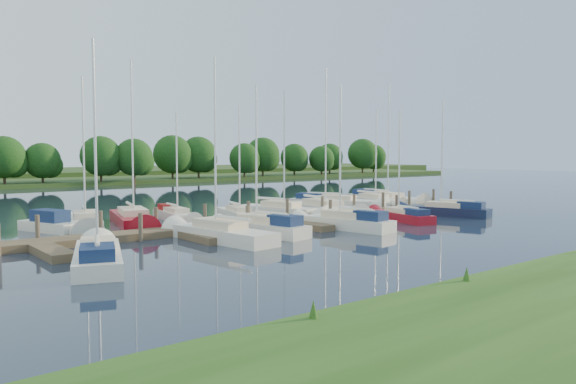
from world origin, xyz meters
TOP-DOWN VIEW (x-y plane):
  - ground at (0.00, 0.00)m, footprint 260.00×260.00m
  - dock at (0.00, 7.31)m, footprint 40.00×6.00m
  - mooring_pilings at (0.00, 8.43)m, footprint 38.24×2.84m
  - far_shore at (0.00, 75.00)m, footprint 180.00×30.00m
  - treeline at (0.53, 61.92)m, footprint 143.98×10.02m
  - motorboat at (-13.52, 13.85)m, footprint 2.97×5.29m
  - sailboat_n_2 at (-11.17, 14.68)m, footprint 3.74×8.14m
  - sailboat_n_3 at (-8.27, 13.64)m, footprint 4.02×9.13m
  - sailboat_n_4 at (-4.59, 14.55)m, footprint 2.14×6.47m
  - sailboat_n_5 at (-0.50, 12.36)m, footprint 3.04×6.90m
  - sailboat_n_6 at (3.12, 11.80)m, footprint 3.69×7.87m
  - sailboat_n_7 at (6.70, 10.82)m, footprint 3.52×9.63m
  - sailboat_n_8 at (11.72, 14.76)m, footprint 5.45×8.86m
  - sailboat_n_9 at (15.74, 13.72)m, footprint 2.22×7.33m
  - sailboat_n_10 at (18.24, 14.56)m, footprint 2.78×9.67m
  - sailboat_s_0 at (-15.02, 1.70)m, footprint 4.15×8.06m
  - sailboat_s_1 at (-7.28, 4.13)m, footprint 2.90×8.34m
  - sailboat_s_2 at (-4.03, 4.54)m, footprint 2.76×7.26m
  - sailboat_s_3 at (1.73, 3.26)m, footprint 2.80×7.44m
  - sailboat_s_4 at (8.02, 3.87)m, footprint 2.78×6.56m
  - sailboat_s_5 at (13.43, 3.90)m, footprint 3.48×7.38m

SIDE VIEW (x-z plane):
  - ground at x=0.00m, z-range 0.00..0.00m
  - dock at x=0.00m, z-range 0.00..0.40m
  - sailboat_n_5 at x=-0.50m, z-range -4.11..4.65m
  - sailboat_n_2 at x=-11.17m, z-range -4.88..5.42m
  - sailboat_n_9 at x=15.74m, z-range -4.42..4.97m
  - sailboat_n_7 at x=6.70m, z-range -5.76..6.32m
  - sailboat_n_3 at x=-8.27m, z-range -5.50..6.06m
  - sailboat_n_6 at x=3.12m, z-range -4.79..5.36m
  - sailboat_s_1 at x=-7.28m, z-range -5.06..5.63m
  - far_shore at x=0.00m, z-range 0.00..0.60m
  - sailboat_s_4 at x=8.02m, z-range -3.86..4.48m
  - sailboat_n_4 at x=-4.59m, z-range -3.81..4.43m
  - sailboat_n_8 at x=11.72m, z-range -5.43..6.06m
  - sailboat_n_10 at x=18.24m, z-range -5.74..6.37m
  - sailboat_s_0 at x=-15.02m, z-range -4.84..5.49m
  - sailboat_s_5 at x=13.43m, z-range -4.42..5.07m
  - sailboat_s_3 at x=1.73m, z-range -4.47..5.15m
  - sailboat_s_2 at x=-4.03m, z-range -4.37..5.06m
  - motorboat at x=-13.52m, z-range -0.50..1.22m
  - mooring_pilings at x=0.00m, z-range -0.40..1.60m
  - treeline at x=0.53m, z-range 0.05..8.20m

